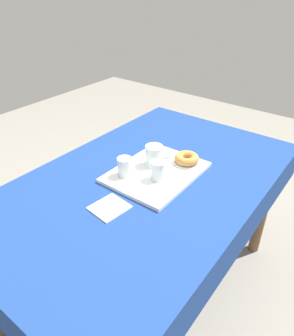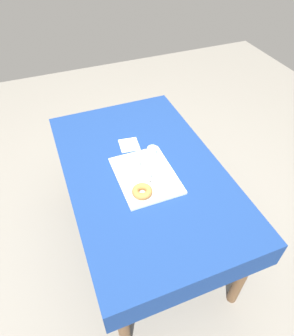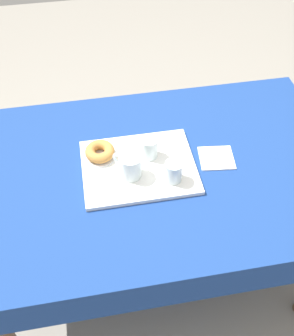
# 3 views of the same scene
# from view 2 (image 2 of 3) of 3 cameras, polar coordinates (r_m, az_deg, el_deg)

# --- Properties ---
(ground_plane) EXTENTS (6.00, 6.00, 0.00)m
(ground_plane) POSITION_cam_2_polar(r_m,az_deg,el_deg) (2.40, -0.47, -12.99)
(ground_plane) COLOR gray
(dining_table) EXTENTS (1.49, 0.92, 0.74)m
(dining_table) POSITION_cam_2_polar(r_m,az_deg,el_deg) (1.88, -0.59, -2.10)
(dining_table) COLOR navy
(dining_table) RESTS_ON ground
(serving_tray) EXTENTS (0.43, 0.33, 0.02)m
(serving_tray) POSITION_cam_2_polar(r_m,az_deg,el_deg) (1.77, -0.26, -1.41)
(serving_tray) COLOR white
(serving_tray) RESTS_ON dining_table
(tea_mug_left) EXTENTS (0.10, 0.10, 0.10)m
(tea_mug_left) POSITION_cam_2_polar(r_m,az_deg,el_deg) (1.72, 1.37, -0.64)
(tea_mug_left) COLOR silver
(tea_mug_left) RESTS_ON serving_tray
(water_glass_near) EXTENTS (0.06, 0.06, 0.09)m
(water_glass_near) POSITION_cam_2_polar(r_m,az_deg,el_deg) (1.84, 1.02, 2.68)
(water_glass_near) COLOR silver
(water_glass_near) RESTS_ON serving_tray
(water_glass_far) EXTENTS (0.06, 0.06, 0.09)m
(water_glass_far) POSITION_cam_2_polar(r_m,az_deg,el_deg) (1.76, -2.18, 0.34)
(water_glass_far) COLOR silver
(water_glass_far) RESTS_ON serving_tray
(donut_plate_left) EXTENTS (0.12, 0.12, 0.01)m
(donut_plate_left) POSITION_cam_2_polar(r_m,az_deg,el_deg) (1.66, -0.91, -4.97)
(donut_plate_left) COLOR silver
(donut_plate_left) RESTS_ON serving_tray
(sugar_donut_left) EXTENTS (0.11, 0.11, 0.04)m
(sugar_donut_left) POSITION_cam_2_polar(r_m,az_deg,el_deg) (1.64, -0.92, -4.45)
(sugar_donut_left) COLOR #BC7F3D
(sugar_donut_left) RESTS_ON donut_plate_left
(paper_napkin) EXTENTS (0.15, 0.14, 0.01)m
(paper_napkin) POSITION_cam_2_polar(r_m,az_deg,el_deg) (1.99, -3.41, 4.40)
(paper_napkin) COLOR white
(paper_napkin) RESTS_ON dining_table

